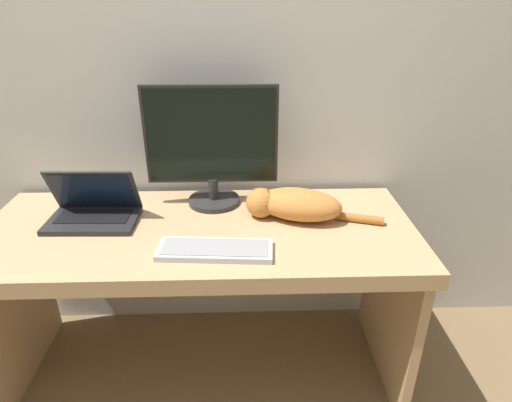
{
  "coord_description": "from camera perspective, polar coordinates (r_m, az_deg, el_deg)",
  "views": [
    {
      "loc": [
        0.17,
        -1.05,
        1.48
      ],
      "look_at": [
        0.21,
        0.29,
        0.82
      ],
      "focal_mm": 30.0,
      "sensor_mm": 36.0,
      "label": 1
    }
  ],
  "objects": [
    {
      "name": "desk",
      "position": [
        1.66,
        -7.41,
        -7.63
      ],
      "size": [
        1.6,
        0.65,
        0.7
      ],
      "color": "tan",
      "rests_on": "ground_plane"
    },
    {
      "name": "cat",
      "position": [
        1.61,
        5.06,
        -0.35
      ],
      "size": [
        0.51,
        0.25,
        0.12
      ],
      "rotation": [
        0.0,
        0.0,
        -0.3
      ],
      "color": "#C67A38",
      "rests_on": "desk"
    },
    {
      "name": "laptop",
      "position": [
        1.71,
        -20.87,
        -1.22
      ],
      "size": [
        0.33,
        0.21,
        0.2
      ],
      "rotation": [
        0.0,
        0.0,
        -0.03
      ],
      "color": "#232326",
      "rests_on": "desk"
    },
    {
      "name": "external_keyboard",
      "position": [
        1.43,
        -5.48,
        -6.49
      ],
      "size": [
        0.39,
        0.16,
        0.02
      ],
      "rotation": [
        0.0,
        0.0,
        -0.07
      ],
      "color": "#BCBCC1",
      "rests_on": "desk"
    },
    {
      "name": "monitor",
      "position": [
        1.67,
        -5.95,
        7.37
      ],
      "size": [
        0.51,
        0.21,
        0.48
      ],
      "color": "#282828",
      "rests_on": "desk"
    },
    {
      "name": "wall_back",
      "position": [
        1.78,
        -7.72,
        19.98
      ],
      "size": [
        6.4,
        0.06,
        2.6
      ],
      "color": "silver",
      "rests_on": "ground_plane"
    }
  ]
}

